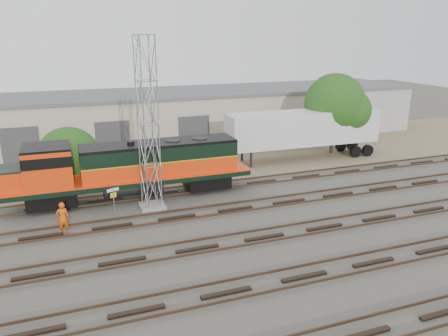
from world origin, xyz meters
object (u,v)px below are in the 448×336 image
object	(u,v)px
locomotive	(128,168)
semi_trailer	(307,129)
signal_tower	(148,128)
worker	(63,218)

from	to	relation	value
locomotive	semi_trailer	size ratio (longest dim) A/B	1.15
signal_tower	worker	size ratio (longest dim) A/B	5.73
signal_tower	semi_trailer	distance (m)	17.61
signal_tower	semi_trailer	size ratio (longest dim) A/B	0.77
locomotive	signal_tower	size ratio (longest dim) A/B	1.51
signal_tower	worker	xyz separation A→B (m)	(-5.65, -2.30, -4.46)
signal_tower	semi_trailer	bearing A→B (deg)	24.06
semi_trailer	signal_tower	bearing A→B (deg)	-154.58
locomotive	signal_tower	distance (m)	3.91
worker	semi_trailer	bearing A→B (deg)	-157.20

